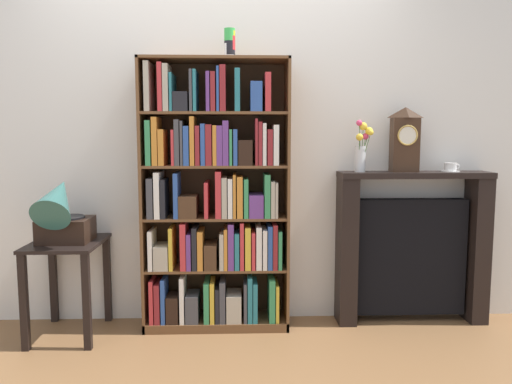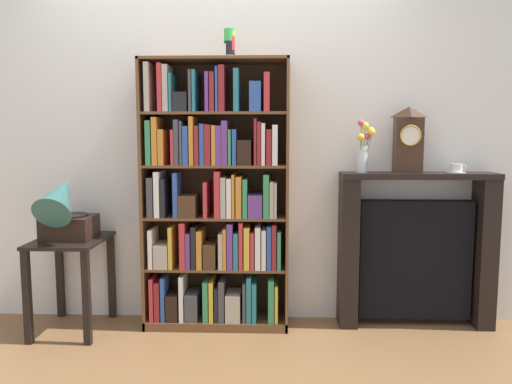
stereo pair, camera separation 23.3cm
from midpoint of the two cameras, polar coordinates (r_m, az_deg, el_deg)
name	(u,v)px [view 2 (the right image)]	position (r m, az deg, el deg)	size (l,w,h in m)	color
ground_plane	(215,334)	(3.50, -2.72, -15.82)	(7.98, 6.40, 0.02)	brown
wall_back	(247,136)	(3.57, 0.84, 6.33)	(4.98, 0.08, 2.61)	silver
bookshelf	(215,206)	(3.41, -2.68, -1.60)	(0.98, 0.31, 1.81)	brown
cup_stack	(229,43)	(3.39, -0.99, 16.49)	(0.07, 0.07, 0.18)	white
side_table_left	(71,262)	(3.58, -18.47, -7.52)	(0.44, 0.55, 0.63)	black
gramophone	(64,210)	(3.45, -19.12, -1.92)	(0.31, 0.47, 0.49)	black
fireplace_mantel	(415,251)	(3.69, 19.32, -6.31)	(1.04, 0.24, 1.06)	black
mantel_clock	(408,140)	(3.56, 18.69, 5.64)	(0.18, 0.12, 0.44)	#382316
flower_vase	(364,148)	(3.48, 14.00, 4.83)	(0.12, 0.11, 0.35)	silver
teacup_with_saucer	(456,169)	(3.68, 23.46, 2.44)	(0.13, 0.12, 0.06)	white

